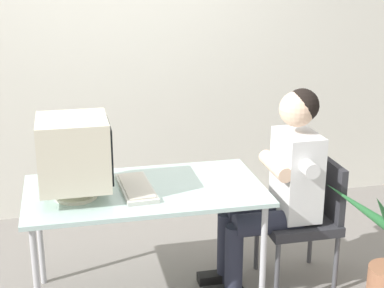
% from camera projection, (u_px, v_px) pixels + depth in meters
% --- Properties ---
extents(wall_back, '(8.00, 0.10, 3.00)m').
position_uv_depth(wall_back, '(155.00, 24.00, 4.51)').
color(wall_back, silver).
rests_on(wall_back, ground_plane).
extents(desk, '(1.37, 0.74, 0.72)m').
position_uv_depth(desk, '(145.00, 197.00, 3.40)').
color(desk, '#B7B7BC').
rests_on(desk, ground_plane).
extents(crt_monitor, '(0.39, 0.39, 0.46)m').
position_uv_depth(crt_monitor, '(74.00, 153.00, 3.18)').
color(crt_monitor, beige).
rests_on(crt_monitor, desk).
extents(keyboard, '(0.20, 0.46, 0.03)m').
position_uv_depth(keyboard, '(136.00, 187.00, 3.36)').
color(keyboard, silver).
rests_on(keyboard, desk).
extents(office_chair, '(0.44, 0.44, 0.80)m').
position_uv_depth(office_chair, '(306.00, 213.00, 3.66)').
color(office_chair, '#4C4C51').
rests_on(office_chair, ground_plane).
extents(person_seated, '(0.70, 0.55, 1.27)m').
position_uv_depth(person_seated, '(280.00, 182.00, 3.55)').
color(person_seated, silver).
rests_on(person_seated, ground_plane).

